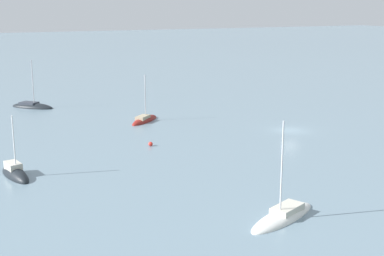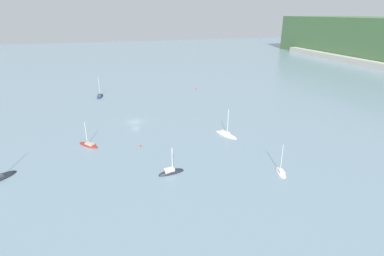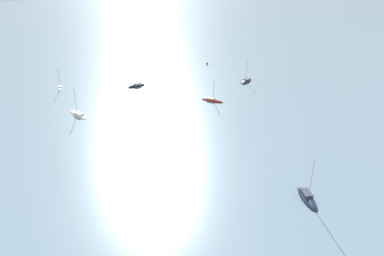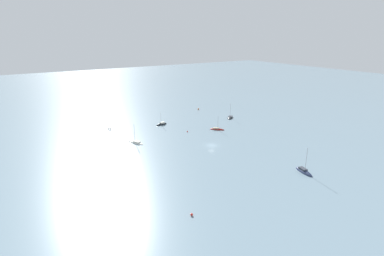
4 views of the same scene
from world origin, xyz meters
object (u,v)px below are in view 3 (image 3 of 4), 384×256
Objects in this scene: sailboat_0 at (137,86)px; sailboat_3 at (61,89)px; mooring_buoy_1 at (207,63)px; sailboat_5 at (307,199)px; mooring_buoy_2 at (165,101)px; sailboat_2 at (212,101)px; sailboat_4 at (78,115)px; sailboat_1 at (246,81)px.

sailboat_0 is 0.96× the size of sailboat_3.
sailboat_0 is at bearing 86.72° from sailboat_3.
sailboat_3 is 8.51× the size of mooring_buoy_1.
sailboat_0 is 75.09m from sailboat_5.
sailboat_2 is at bearing -108.68° from mooring_buoy_2.
sailboat_4 is 0.89× the size of sailboat_5.
sailboat_1 is 1.16× the size of sailboat_2.
sailboat_1 is 1.17× the size of sailboat_3.
sailboat_3 is 58.02m from mooring_buoy_1.
mooring_buoy_2 is at bearing 139.55° from mooring_buoy_1.
sailboat_5 reaches higher than sailboat_1.
sailboat_5 is (-65.09, 22.29, 0.04)m from sailboat_1.
sailboat_1 is 22.75m from sailboat_2.
mooring_buoy_1 is at bearing 111.95° from sailboat_3.
sailboat_0 reaches higher than mooring_buoy_1.
sailboat_1 reaches higher than sailboat_0.
sailboat_1 is at bearing -103.57° from sailboat_4.
mooring_buoy_1 is (9.19, -57.29, 0.35)m from sailboat_3.
sailboat_1 is at bearing -169.93° from mooring_buoy_1.
sailboat_2 reaches higher than mooring_buoy_1.
sailboat_5 is (-52.18, 3.56, 0.02)m from sailboat_2.
sailboat_3 is at bearing 99.11° from mooring_buoy_1.
mooring_buoy_1 is at bearing -80.44° from sailboat_4.
sailboat_0 is 36.75m from mooring_buoy_1.
sailboat_1 reaches higher than sailboat_3.
sailboat_2 is at bearing -117.85° from sailboat_4.
sailboat_3 is (28.40, 42.94, 0.01)m from sailboat_2.
sailboat_1 is 9.96× the size of mooring_buoy_1.
sailboat_3 reaches higher than mooring_buoy_1.
mooring_buoy_2 is (0.97, -25.94, 0.17)m from sailboat_4.
sailboat_3 is (15.49, 61.67, 0.03)m from sailboat_1.
mooring_buoy_2 is (-8.27, 32.47, 0.20)m from sailboat_1.
mooring_buoy_2 is at bearing -110.42° from sailboat_4.
sailboat_4 is 16.64× the size of mooring_buoy_2.
sailboat_3 is at bearing -25.89° from sailboat_0.
sailboat_5 reaches higher than sailboat_2.
sailboat_3 is at bearing -141.32° from sailboat_5.
mooring_buoy_2 is (-23.76, -29.20, 0.17)m from sailboat_3.
sailboat_4 is at bearing 30.29° from sailboat_0.
sailboat_1 is at bearing 157.47° from sailboat_0.
sailboat_2 is at bearing -8.62° from sailboat_1.
sailboat_4 is at bearing -34.22° from sailboat_1.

